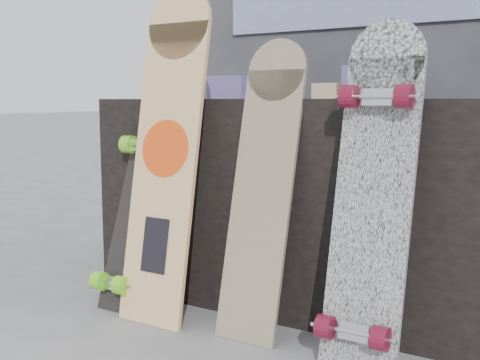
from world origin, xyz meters
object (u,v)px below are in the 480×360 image
Objects in this scene: longboard_geisha at (167,144)px; skateboard_dark at (135,202)px; longboard_cascadia at (373,189)px; vendor_table at (304,201)px; longboard_celtic at (264,178)px.

skateboard_dark is at bearing 169.73° from longboard_geisha.
longboard_geisha is 1.16× the size of longboard_cascadia.
vendor_table reaches higher than skateboard_dark.
longboard_celtic reaches higher than vendor_table.
vendor_table is 1.54× the size of longboard_cascadia.
skateboard_dark is at bearing 177.45° from longboard_cascadia.
longboard_geisha is at bearing -171.45° from longboard_celtic.
longboard_celtic is 0.41m from longboard_cascadia.
longboard_celtic is at bearing -86.50° from vendor_table.
longboard_cascadia is at bearing -9.01° from longboard_celtic.
longboard_geisha reaches higher than longboard_cascadia.
longboard_celtic is (0.02, -0.36, 0.14)m from vendor_table.
skateboard_dark is (-0.19, 0.03, -0.24)m from longboard_geisha.
vendor_table is at bearing 35.47° from skateboard_dark.
longboard_cascadia reaches higher than longboard_celtic.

